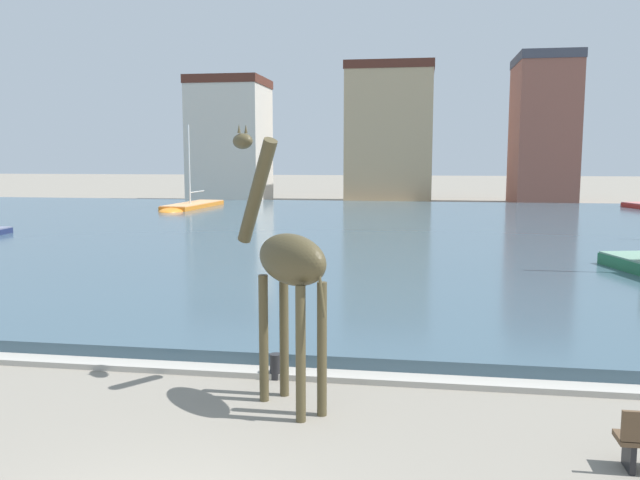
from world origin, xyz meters
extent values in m
cube|color=#3D5666|center=(0.00, 29.31, 0.19)|extent=(90.10, 46.51, 0.38)
cube|color=#ADA89E|center=(0.00, 5.80, 0.06)|extent=(90.10, 0.50, 0.12)
cylinder|color=#4C4228|center=(0.30, 4.49, 1.14)|extent=(0.17, 0.17, 2.28)
cylinder|color=#4C4228|center=(0.60, 4.80, 1.14)|extent=(0.17, 0.17, 2.28)
cylinder|color=#4C4228|center=(1.11, 3.69, 1.14)|extent=(0.17, 0.17, 2.28)
cylinder|color=#4C4228|center=(1.42, 3.99, 1.14)|extent=(0.17, 0.17, 2.28)
ellipsoid|color=#4C4228|center=(0.86, 4.24, 2.61)|extent=(1.72, 1.71, 0.87)
cylinder|color=#4C4228|center=(0.07, 5.02, 3.70)|extent=(1.03, 1.02, 1.95)
ellipsoid|color=#4C4228|center=(-0.28, 5.36, 4.62)|extent=(0.59, 0.59, 0.29)
cone|color=#4C4228|center=(-0.33, 5.31, 4.85)|extent=(0.06, 0.06, 0.17)
cone|color=#4C4228|center=(-0.23, 5.41, 4.85)|extent=(0.06, 0.06, 0.17)
cylinder|color=#4C4228|center=(1.45, 3.66, 2.25)|extent=(0.21, 0.21, 0.92)
cube|color=orange|center=(-14.83, 42.60, 0.34)|extent=(2.55, 8.05, 0.69)
ellipsoid|color=orange|center=(-15.05, 38.83, 0.34)|extent=(2.04, 2.88, 0.65)
cube|color=#E2A56E|center=(-14.83, 42.60, 0.72)|extent=(2.50, 7.89, 0.06)
cylinder|color=silver|center=(-14.87, 42.00, 3.74)|extent=(0.12, 0.12, 6.11)
cylinder|color=silver|center=(-14.79, 43.39, 1.59)|extent=(0.24, 2.78, 0.08)
ellipsoid|color=#236B42|center=(10.65, 19.12, 0.39)|extent=(2.43, 2.39, 0.74)
cylinder|color=#232326|center=(0.24, 5.65, 0.25)|extent=(0.24, 0.24, 0.50)
cube|color=black|center=(5.94, 2.77, 0.23)|extent=(0.08, 0.40, 0.45)
cube|color=beige|center=(-15.54, 55.25, 5.53)|extent=(6.88, 7.01, 11.06)
cube|color=#51281E|center=(-15.54, 55.25, 11.46)|extent=(7.02, 7.15, 0.80)
cube|color=tan|center=(-0.26, 57.46, 6.20)|extent=(8.17, 6.09, 12.40)
cube|color=#51281E|center=(-0.26, 57.46, 12.80)|extent=(8.34, 6.21, 0.80)
cube|color=#8E5142|center=(13.80, 56.31, 6.33)|extent=(5.21, 7.83, 12.66)
cube|color=#42424C|center=(13.80, 56.31, 13.06)|extent=(5.31, 7.98, 0.80)
camera|label=1|loc=(3.02, -6.39, 4.33)|focal=36.51mm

